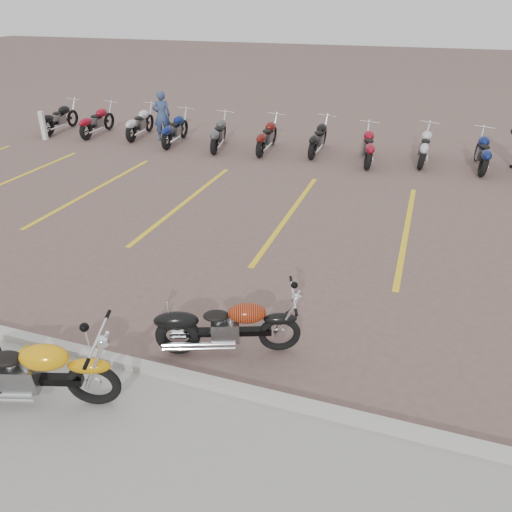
{
  "coord_description": "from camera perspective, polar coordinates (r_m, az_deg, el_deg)",
  "views": [
    {
      "loc": [
        2.8,
        -6.6,
        4.62
      ],
      "look_at": [
        0.4,
        0.4,
        0.75
      ],
      "focal_mm": 35.0,
      "sensor_mm": 36.0,
      "label": 1
    }
  ],
  "objects": [
    {
      "name": "yellow_cruiser",
      "position": [
        6.96,
        -25.05,
        -12.03
      ],
      "size": [
        2.27,
        0.82,
        0.96
      ],
      "rotation": [
        0.11,
        0.0,
        0.29
      ],
      "color": "black",
      "rests_on": "ground"
    },
    {
      "name": "bollard",
      "position": [
        19.94,
        -23.16,
        13.56
      ],
      "size": [
        0.18,
        0.18,
        1.0
      ],
      "primitive_type": "cube",
      "rotation": [
        0.0,
        0.0,
        0.19
      ],
      "color": "silver",
      "rests_on": "ground"
    },
    {
      "name": "parking_stripes",
      "position": [
        11.89,
        3.79,
        4.71
      ],
      "size": [
        38.0,
        5.5,
        0.01
      ],
      "primitive_type": null,
      "color": "yellow",
      "rests_on": "ground"
    },
    {
      "name": "flame_cruiser",
      "position": [
        7.18,
        -3.6,
        -8.18
      ],
      "size": [
        1.99,
        0.86,
        0.86
      ],
      "rotation": [
        0.1,
        0.0,
        0.36
      ],
      "color": "black",
      "rests_on": "ground"
    },
    {
      "name": "person_a",
      "position": [
        18.59,
        -10.72,
        15.48
      ],
      "size": [
        0.75,
        0.69,
        1.71
      ],
      "primitive_type": "imported",
      "rotation": [
        0.0,
        0.0,
        3.75
      ],
      "color": "navy",
      "rests_on": "ground"
    },
    {
      "name": "curb",
      "position": [
        7.06,
        -9.71,
        -13.14
      ],
      "size": [
        60.0,
        0.18,
        0.12
      ],
      "primitive_type": "cube",
      "color": "#ADAAA3",
      "rests_on": "ground"
    },
    {
      "name": "ground",
      "position": [
        8.53,
        -3.45,
        -5.25
      ],
      "size": [
        100.0,
        100.0,
        0.0
      ],
      "primitive_type": "plane",
      "color": "brown",
      "rests_on": "ground"
    },
    {
      "name": "bg_bike_row",
      "position": [
        16.42,
        9.74,
        12.89
      ],
      "size": [
        22.29,
        2.05,
        1.1
      ],
      "color": "black",
      "rests_on": "ground"
    }
  ]
}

